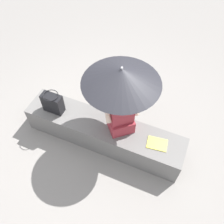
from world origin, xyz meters
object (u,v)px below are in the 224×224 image
at_px(handbag_black, 53,103).
at_px(magazine, 157,144).
at_px(parasol, 122,76).
at_px(person_seated, 121,112).

relative_size(handbag_black, magazine, 1.25).
relative_size(parasol, magazine, 4.02).
bearing_deg(parasol, person_seated, -56.04).
bearing_deg(person_seated, parasol, 123.96).
relative_size(person_seated, handbag_black, 2.58).
height_order(person_seated, magazine, person_seated).
bearing_deg(person_seated, handbag_black, -175.36).
bearing_deg(magazine, person_seated, 167.60).
height_order(person_seated, handbag_black, person_seated).
relative_size(person_seated, parasol, 0.80).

